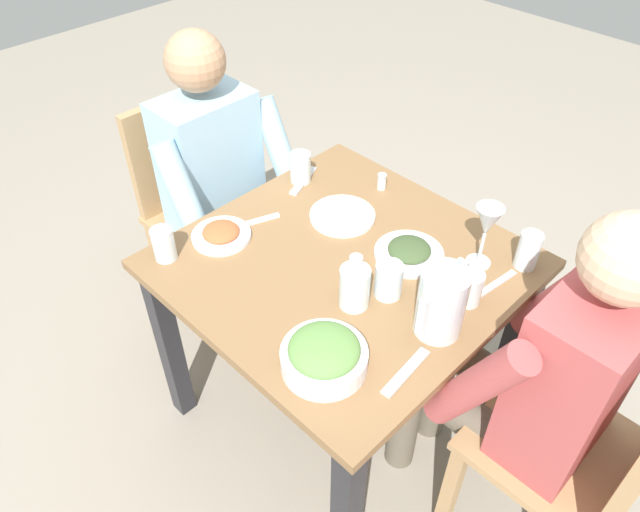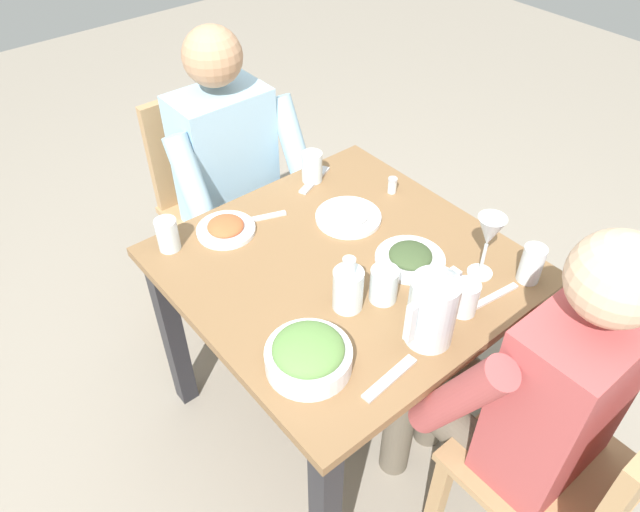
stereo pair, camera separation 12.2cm
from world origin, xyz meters
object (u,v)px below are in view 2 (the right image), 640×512
Objects in this scene: water_glass_near_right at (532,264)px; plate_dolmas at (410,257)px; chair_far at (579,480)px; salt_shaker at (392,185)px; plate_yoghurt at (348,215)px; plate_rice_curry at (226,228)px; water_glass_by_pitcher at (168,235)px; water_glass_center at (465,298)px; wine_glass at (489,234)px; water_glass_near_left at (312,167)px; water_pitcher at (432,311)px; diner_far at (522,388)px; dining_table at (343,292)px; diner_near at (242,187)px; chair_near at (215,194)px; oil_carafe at (348,290)px; salad_bowl at (308,355)px; water_glass_far_left at (384,285)px.

plate_dolmas is at bearing -52.50° from water_glass_near_right.
chair_far is 0.99m from salt_shaker.
plate_rice_curry is at bearing -30.06° from plate_yoghurt.
water_glass_by_pitcher is at bearing -44.29° from plate_dolmas.
wine_glass reaches higher than water_glass_center.
water_glass_near_left reaches higher than water_glass_center.
salt_shaker is (-0.00, -0.53, -0.03)m from water_glass_near_right.
water_glass_near_left reaches higher than plate_rice_curry.
water_pitcher reaches higher than plate_dolmas.
chair_far is at bearing 86.15° from plate_yoghurt.
water_glass_center reaches higher than plate_dolmas.
diner_far is at bearing 85.04° from plate_yoghurt.
dining_table is at bearing 63.34° from water_glass_near_left.
water_pitcher is at bearing 86.88° from diner_near.
plate_dolmas is at bearing -54.57° from wine_glass.
chair_far is 1.15m from plate_rice_curry.
plate_dolmas is 1.79× the size of water_glass_near_right.
oil_carafe is (0.13, 0.91, 0.26)m from chair_near.
wine_glass reaches higher than salt_shaker.
water_glass_near_left is (-0.49, -0.60, 0.01)m from salad_bowl.
water_pitcher is at bearing 111.66° from oil_carafe.
chair_far is at bearing 103.24° from water_pitcher.
dining_table is 0.57m from diner_near.
diner_far is 6.05× the size of wine_glass.
water_glass_center is at bearing 123.32° from water_glass_by_pitcher.
wine_glass reaches higher than dining_table.
water_glass_center is at bearing -178.63° from water_pitcher.
chair_near is 1.55m from chair_far.
chair_near is at bearing -108.51° from salad_bowl.
chair_near reaches higher than plate_yoghurt.
oil_carafe is at bearing -73.95° from chair_far.
water_glass_near_left is at bearing 130.00° from diner_near.
oil_carafe is at bearing -28.01° from water_glass_near_right.
water_glass_far_left reaches higher than plate_rice_curry.
water_glass_by_pitcher is (0.04, -0.59, 0.01)m from salad_bowl.
oil_carafe is at bearing 60.13° from water_glass_near_left.
water_glass_near_left is at bearing -101.35° from plate_yoghurt.
oil_carafe reaches higher than plate_rice_curry.
salt_shaker is at bearing -90.00° from water_glass_near_right.
water_glass_near_right is at bearing -143.56° from diner_far.
dining_table is 0.76× the size of diner_far.
plate_rice_curry is 1.77× the size of water_glass_by_pitcher.
wine_glass is (-0.27, 0.10, 0.09)m from water_glass_far_left.
dining_table is at bearing -127.85° from oil_carafe.
chair_far is at bearing 95.91° from dining_table.
diner_near is at bearing -87.37° from diner_far.
water_glass_near_right is (-0.69, 0.74, 0.01)m from water_glass_by_pitcher.
chair_near reaches higher than plate_rice_curry.
dining_table is at bearing 44.69° from plate_yoghurt.
water_glass_by_pitcher is at bearing -64.02° from oil_carafe.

